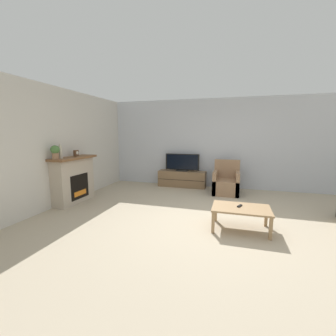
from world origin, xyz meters
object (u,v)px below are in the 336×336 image
object	(u,v)px
potted_plant	(55,151)
armchair	(226,183)
tv_stand	(182,179)
mantel_clock	(76,153)
fireplace	(74,179)
mantel_vase_left	(61,152)
tv	(182,163)
remote	(240,206)
coffee_table	(241,210)

from	to	relation	value
potted_plant	armchair	xyz separation A→B (m)	(3.49, 2.41, -0.99)
potted_plant	tv_stand	size ratio (longest dim) A/B	0.20
mantel_clock	potted_plant	xyz separation A→B (m)	(-0.00, -0.65, 0.09)
fireplace	mantel_vase_left	distance (m)	0.79
mantel_vase_left	mantel_clock	size ratio (longest dim) A/B	2.11
fireplace	mantel_vase_left	size ratio (longest dim) A/B	3.94
mantel_clock	tv	bearing A→B (deg)	45.84
armchair	remote	world-z (taller)	armchair
tv_stand	tv	xyz separation A→B (m)	(-0.00, -0.00, 0.50)
mantel_clock	potted_plant	world-z (taller)	potted_plant
tv_stand	coffee_table	world-z (taller)	tv_stand
potted_plant	coffee_table	bearing A→B (deg)	0.27
tv_stand	remote	size ratio (longest dim) A/B	9.60
fireplace	mantel_clock	distance (m)	0.63
coffee_table	tv	bearing A→B (deg)	120.88
mantel_vase_left	potted_plant	bearing A→B (deg)	-90.00
mantel_clock	armchair	xyz separation A→B (m)	(3.49, 1.76, -0.89)
mantel_clock	tv	world-z (taller)	mantel_clock
mantel_clock	armchair	size ratio (longest dim) A/B	0.16
potted_plant	tv	xyz separation A→B (m)	(2.13, 2.85, -0.53)
mantel_clock	coffee_table	world-z (taller)	mantel_clock
mantel_vase_left	potted_plant	distance (m)	0.16
fireplace	armchair	distance (m)	3.99
fireplace	potted_plant	distance (m)	0.89
armchair	coffee_table	size ratio (longest dim) A/B	0.95
fireplace	coffee_table	distance (m)	3.88
mantel_clock	remote	bearing A→B (deg)	-8.80
mantel_vase_left	coffee_table	world-z (taller)	mantel_vase_left
coffee_table	remote	distance (m)	0.08
mantel_clock	tv	size ratio (longest dim) A/B	0.14
mantel_vase_left	tv_stand	bearing A→B (deg)	51.65
fireplace	tv_stand	world-z (taller)	fireplace
tv	remote	distance (m)	3.26
mantel_clock	remote	xyz separation A→B (m)	(3.80, -0.59, -0.78)
tv_stand	tv	world-z (taller)	tv
fireplace	potted_plant	xyz separation A→B (m)	(0.02, -0.53, 0.71)
fireplace	mantel_clock	xyz separation A→B (m)	(0.02, 0.12, 0.62)
tv_stand	remote	xyz separation A→B (m)	(1.67, -2.79, 0.16)
mantel_vase_left	tv	distance (m)	3.47
mantel_clock	tv	distance (m)	3.09
mantel_clock	remote	world-z (taller)	mantel_clock
fireplace	coffee_table	bearing A→B (deg)	-7.58
tv	coffee_table	distance (m)	3.32
mantel_vase_left	mantel_clock	bearing A→B (deg)	89.91
fireplace	tv	xyz separation A→B (m)	(2.15, 2.32, 0.18)
potted_plant	armchair	bearing A→B (deg)	34.63
armchair	mantel_vase_left	bearing A→B (deg)	-147.14
potted_plant	armchair	distance (m)	4.36
tv_stand	tv	bearing A→B (deg)	-90.00
armchair	tv_stand	bearing A→B (deg)	162.08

